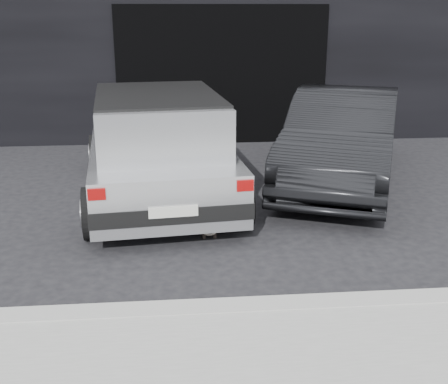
{
  "coord_description": "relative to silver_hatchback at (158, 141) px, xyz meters",
  "views": [
    {
      "loc": [
        0.06,
        -6.83,
        2.52
      ],
      "look_at": [
        0.6,
        -0.86,
        0.56
      ],
      "focal_mm": 45.0,
      "sensor_mm": 36.0,
      "label": 1
    }
  ],
  "objects": [
    {
      "name": "cat_siamese",
      "position": [
        0.6,
        -1.43,
        -0.69
      ],
      "size": [
        0.25,
        0.75,
        0.26
      ],
      "rotation": [
        0.0,
        0.0,
        3.15
      ],
      "color": "beige",
      "rests_on": "ground"
    },
    {
      "name": "cat_white",
      "position": [
        -0.06,
        -1.12,
        -0.63
      ],
      "size": [
        0.71,
        0.39,
        0.35
      ],
      "rotation": [
        0.0,
        0.0,
        -1.27
      ],
      "color": "white",
      "rests_on": "ground"
    },
    {
      "name": "garage_opening",
      "position": [
        1.17,
        3.31,
        0.5
      ],
      "size": [
        4.0,
        0.1,
        2.6
      ],
      "primitive_type": "cube",
      "color": "black",
      "rests_on": "ground"
    },
    {
      "name": "second_car",
      "position": [
        2.71,
        0.46,
        -0.11
      ],
      "size": [
        2.92,
        4.44,
        1.38
      ],
      "primitive_type": "imported",
      "rotation": [
        0.0,
        0.0,
        -0.38
      ],
      "color": "black",
      "rests_on": "ground"
    },
    {
      "name": "silver_hatchback",
      "position": [
        0.0,
        0.0,
        0.0
      ],
      "size": [
        2.3,
        4.16,
        1.47
      ],
      "rotation": [
        0.0,
        0.0,
        0.1
      ],
      "color": "silver",
      "rests_on": "ground"
    },
    {
      "name": "ground",
      "position": [
        0.17,
        -0.68,
        -0.8
      ],
      "size": [
        80.0,
        80.0,
        0.0
      ],
      "primitive_type": "plane",
      "color": "black",
      "rests_on": "ground"
    },
    {
      "name": "curb",
      "position": [
        1.17,
        -3.28,
        -0.74
      ],
      "size": [
        18.0,
        0.25,
        0.12
      ],
      "primitive_type": "cube",
      "color": "#989993",
      "rests_on": "ground"
    },
    {
      "name": "building_facade",
      "position": [
        1.17,
        5.32,
        1.7
      ],
      "size": [
        34.0,
        4.0,
        5.0
      ],
      "primitive_type": "cube",
      "color": "black",
      "rests_on": "ground"
    }
  ]
}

